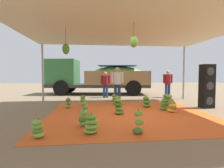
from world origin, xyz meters
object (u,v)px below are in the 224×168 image
banana_bunch_15 (169,101)px  cargo_truck_main (96,76)px  banana_bunch_10 (164,105)px  banana_bunch_9 (68,103)px  banana_bunch_11 (146,102)px  worker_0 (105,83)px  banana_bunch_6 (138,123)px  banana_bunch_13 (166,100)px  banana_bunch_4 (83,102)px  banana_bunch_1 (172,107)px  banana_bunch_2 (38,129)px  worker_1 (168,82)px  banana_bunch_12 (84,118)px  banana_bunch_3 (91,124)px  banana_bunch_7 (119,107)px  worker_2 (117,81)px  banana_bunch_0 (85,107)px  speaker_stack (207,86)px  banana_bunch_5 (117,101)px  banana_bunch_8 (114,99)px

banana_bunch_15 → cargo_truck_main: size_ratio=0.08×
banana_bunch_10 → banana_bunch_9: bearing=167.6°
banana_bunch_11 → worker_0: worker_0 is taller
banana_bunch_6 → banana_bunch_13: (2.23, 3.61, -0.02)m
banana_bunch_4 → banana_bunch_15: 3.65m
banana_bunch_1 → banana_bunch_2: banana_bunch_2 is taller
banana_bunch_6 → worker_1: (3.43, 6.17, 0.69)m
banana_bunch_9 → banana_bunch_12: 2.69m
banana_bunch_3 → banana_bunch_11: size_ratio=1.02×
banana_bunch_7 → banana_bunch_15: (2.36, 1.25, -0.01)m
banana_bunch_4 → banana_bunch_13: 3.67m
worker_2 → worker_0: bearing=112.7°
banana_bunch_13 → worker_1: bearing=64.9°
worker_1 → banana_bunch_12: bearing=-130.9°
banana_bunch_10 → cargo_truck_main: 6.56m
banana_bunch_0 → worker_0: bearing=74.9°
banana_bunch_3 → banana_bunch_7: (0.92, 1.89, 0.04)m
banana_bunch_4 → banana_bunch_15: size_ratio=0.98×
banana_bunch_4 → banana_bunch_10: (3.09, -0.99, -0.03)m
banana_bunch_1 → banana_bunch_0: bearing=171.6°
banana_bunch_3 → banana_bunch_11: (2.24, 2.96, 0.00)m
banana_bunch_0 → banana_bunch_9: banana_bunch_9 is taller
speaker_stack → banana_bunch_1: bearing=-158.8°
banana_bunch_10 → worker_2: (-1.42, 2.66, 0.82)m
banana_bunch_13 → banana_bunch_15: (-0.02, -0.33, 0.01)m
banana_bunch_7 → banana_bunch_12: 1.72m
banana_bunch_3 → banana_bunch_5: banana_bunch_3 is taller
banana_bunch_13 → banana_bunch_8: bearing=167.5°
banana_bunch_1 → banana_bunch_10: size_ratio=0.93×
banana_bunch_8 → worker_1: 4.11m
banana_bunch_2 → worker_0: size_ratio=0.30×
banana_bunch_2 → speaker_stack: bearing=26.0°
worker_0 → worker_2: (0.53, -1.28, 0.13)m
banana_bunch_3 → banana_bunch_15: (3.29, 3.14, 0.03)m
worker_1 → speaker_stack: (0.19, -3.36, -0.05)m
banana_bunch_6 → banana_bunch_0: bearing=117.5°
banana_bunch_11 → banana_bunch_12: banana_bunch_11 is taller
banana_bunch_12 → cargo_truck_main: cargo_truck_main is taller
banana_bunch_5 → banana_bunch_12: banana_bunch_12 is taller
worker_2 → banana_bunch_5: bearing=-97.7°
banana_bunch_6 → banana_bunch_8: size_ratio=1.17×
banana_bunch_12 → banana_bunch_7: bearing=49.2°
banana_bunch_1 → banana_bunch_6: 2.78m
worker_0 → banana_bunch_4: bearing=-111.1°
banana_bunch_0 → banana_bunch_13: size_ratio=0.76×
banana_bunch_4 → worker_1: 5.59m
banana_bunch_5 → banana_bunch_15: (2.18, -0.40, 0.04)m
banana_bunch_15 → banana_bunch_13: bearing=86.5°
banana_bunch_15 → worker_0: worker_0 is taller
banana_bunch_7 → worker_1: worker_1 is taller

